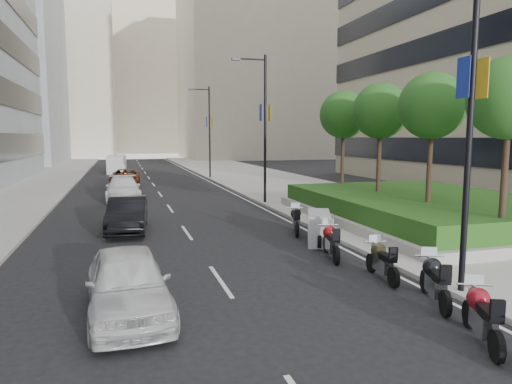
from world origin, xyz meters
name	(u,v)px	position (x,y,z in m)	size (l,w,h in m)	color
ground	(327,331)	(0.00, 0.00, 0.00)	(160.00, 160.00, 0.00)	black
sidewalk_right	(274,182)	(9.00, 30.00, 0.07)	(10.00, 100.00, 0.15)	#9E9B93
sidewalk_left	(15,190)	(-12.00, 30.00, 0.07)	(8.00, 100.00, 0.15)	#9E9B93
lane_edge	(216,185)	(3.70, 30.00, 0.01)	(0.12, 100.00, 0.01)	silver
lane_centre	(155,187)	(-1.50, 30.00, 0.01)	(0.12, 100.00, 0.01)	silver
building_cream_right	(256,66)	(22.00, 80.00, 18.00)	(28.00, 24.00, 36.00)	#B7AD93
building_cream_left	(51,77)	(-18.00, 100.00, 17.00)	(26.00, 24.00, 34.00)	#B7AD93
building_cream_centre	(142,81)	(2.00, 120.00, 19.00)	(30.00, 24.00, 38.00)	#B7AD93
planter	(427,216)	(10.00, 10.00, 0.35)	(10.00, 14.00, 0.40)	#9B9790
hedge	(427,203)	(10.00, 10.00, 0.95)	(9.40, 13.40, 0.80)	#1D3D11
tree_0	(509,99)	(8.50, 4.00, 5.42)	(2.80, 2.80, 6.30)	#332319
tree_1	(432,106)	(8.50, 8.00, 5.42)	(2.80, 2.80, 6.30)	#332319
tree_2	(380,111)	(8.50, 12.00, 5.42)	(2.80, 2.80, 6.30)	#332319
tree_3	(343,115)	(8.50, 16.00, 5.42)	(2.80, 2.80, 6.30)	#332319
lamp_post_0	(466,100)	(4.14, 1.00, 5.07)	(2.34, 0.45, 9.00)	black
lamp_post_1	(263,122)	(4.14, 18.00, 5.07)	(2.34, 0.45, 9.00)	black
lamp_post_2	(208,127)	(4.14, 36.00, 5.07)	(2.34, 0.45, 9.00)	black
motorcycle_1	(482,315)	(2.72, -1.40, 0.57)	(1.05, 2.02, 1.07)	black
motorcycle_2	(435,280)	(3.26, 0.73, 0.59)	(1.01, 2.13, 1.11)	black
motorcycle_3	(382,261)	(3.06, 2.83, 0.55)	(0.69, 2.08, 1.04)	black
motorcycle_4	(331,241)	(2.67, 5.39, 0.58)	(0.80, 2.15, 1.09)	black
motorcycle_5	(319,228)	(3.15, 7.46, 0.62)	(1.55, 2.21, 1.25)	black
motorcycle_6	(296,220)	(3.04, 9.59, 0.57)	(0.89, 2.06, 1.06)	black
car_a	(128,283)	(-4.09, 2.14, 0.77)	(1.83, 4.55, 1.55)	silver
car_b	(128,214)	(-3.95, 12.02, 0.75)	(1.59, 4.56, 1.50)	black
car_c	(123,189)	(-4.08, 22.38, 0.77)	(2.15, 5.30, 1.54)	silver
car_d	(125,177)	(-3.87, 31.72, 0.71)	(2.35, 5.09, 1.41)	#5A1D0A
delivery_van	(117,165)	(-4.62, 46.27, 0.94)	(2.20, 4.94, 2.02)	silver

